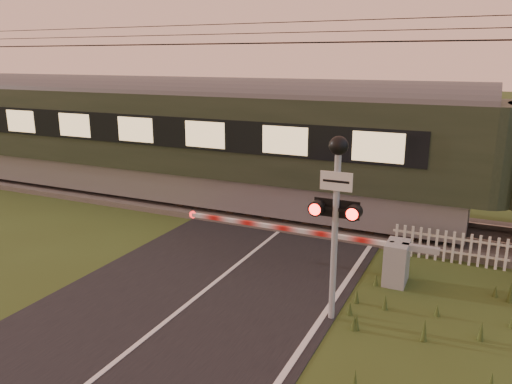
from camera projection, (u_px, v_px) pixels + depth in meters
The scene contains 7 objects.
ground at pixel (192, 301), 10.72m from camera, with size 160.00×160.00×0.00m, color #344219.
road at pixel (187, 306), 10.50m from camera, with size 6.00×140.00×0.03m.
track_bed at pixel (298, 215), 16.39m from camera, with size 140.00×3.40×0.39m.
overhead_wires at pixel (302, 35), 14.91m from camera, with size 120.00×0.62×0.62m.
boom_gate at pixel (382, 258), 11.60m from camera, with size 6.49×0.77×1.02m.
crossing_signal at pixel (336, 197), 9.36m from camera, with size 0.94×0.37×3.69m.
picket_fence at pixel (449, 247), 12.68m from camera, with size 2.83×0.07×0.83m.
Camera 1 is at (5.36, -8.24, 5.06)m, focal length 35.00 mm.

